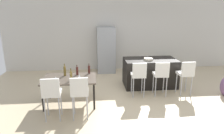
# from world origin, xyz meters

# --- Properties ---
(ground_plane) EXTENTS (10.00, 10.00, 0.00)m
(ground_plane) POSITION_xyz_m (0.00, 0.00, 0.00)
(ground_plane) COLOR #C6B28E
(back_wall) EXTENTS (10.00, 0.12, 2.90)m
(back_wall) POSITION_xyz_m (0.00, 2.87, 1.45)
(back_wall) COLOR beige
(back_wall) RESTS_ON ground_plane
(kitchen_island) EXTENTS (1.71, 0.95, 0.92)m
(kitchen_island) POSITION_xyz_m (0.54, 0.69, 0.46)
(kitchen_island) COLOR black
(kitchen_island) RESTS_ON ground_plane
(bar_chair_left) EXTENTS (0.41, 0.41, 1.05)m
(bar_chair_left) POSITION_xyz_m (-0.04, -0.17, 0.70)
(bar_chair_left) COLOR white
(bar_chair_left) RESTS_ON ground_plane
(bar_chair_middle) EXTENTS (0.43, 0.43, 1.05)m
(bar_chair_middle) POSITION_xyz_m (0.62, -0.17, 0.70)
(bar_chair_middle) COLOR white
(bar_chair_middle) RESTS_ON ground_plane
(bar_chair_right) EXTENTS (0.42, 0.42, 1.05)m
(bar_chair_right) POSITION_xyz_m (1.38, -0.17, 0.70)
(bar_chair_right) COLOR white
(bar_chair_right) RESTS_ON ground_plane
(dining_table) EXTENTS (1.40, 0.92, 0.74)m
(dining_table) POSITION_xyz_m (-1.98, -0.46, 0.68)
(dining_table) COLOR #4C4238
(dining_table) RESTS_ON ground_plane
(dining_chair_near) EXTENTS (0.41, 0.41, 1.05)m
(dining_chair_near) POSITION_xyz_m (-2.30, -1.29, 0.70)
(dining_chair_near) COLOR white
(dining_chair_near) RESTS_ON ground_plane
(dining_chair_far) EXTENTS (0.41, 0.41, 1.05)m
(dining_chair_far) POSITION_xyz_m (-1.67, -1.29, 0.70)
(dining_chair_far) COLOR white
(dining_chair_far) RESTS_ON ground_plane
(wine_bottle_end) EXTENTS (0.07, 0.07, 0.28)m
(wine_bottle_end) POSITION_xyz_m (-1.80, -0.19, 0.85)
(wine_bottle_end) COLOR #471E19
(wine_bottle_end) RESTS_ON dining_table
(wine_bottle_inner) EXTENTS (0.07, 0.07, 0.32)m
(wine_bottle_inner) POSITION_xyz_m (-1.92, -0.65, 0.86)
(wine_bottle_inner) COLOR brown
(wine_bottle_inner) RESTS_ON dining_table
(wine_bottle_far) EXTENTS (0.06, 0.06, 0.29)m
(wine_bottle_far) POSITION_xyz_m (-1.47, -0.09, 0.86)
(wine_bottle_far) COLOR #471E19
(wine_bottle_far) RESTS_ON dining_table
(wine_bottle_near) EXTENTS (0.07, 0.07, 0.34)m
(wine_bottle_near) POSITION_xyz_m (-2.13, -0.23, 0.87)
(wine_bottle_near) COLOR brown
(wine_bottle_near) RESTS_ON dining_table
(wine_glass_left) EXTENTS (0.07, 0.07, 0.17)m
(wine_glass_left) POSITION_xyz_m (-1.71, -0.70, 0.86)
(wine_glass_left) COLOR silver
(wine_glass_left) RESTS_ON dining_table
(wine_glass_middle) EXTENTS (0.07, 0.07, 0.17)m
(wine_glass_middle) POSITION_xyz_m (-2.27, -0.84, 0.86)
(wine_glass_middle) COLOR silver
(wine_glass_middle) RESTS_ON dining_table
(refrigerator) EXTENTS (0.72, 0.68, 1.84)m
(refrigerator) POSITION_xyz_m (-0.82, 2.43, 0.92)
(refrigerator) COLOR #939699
(refrigerator) RESTS_ON ground_plane
(fruit_bowl) EXTENTS (0.28, 0.28, 0.07)m
(fruit_bowl) POSITION_xyz_m (0.43, 0.56, 0.96)
(fruit_bowl) COLOR beige
(fruit_bowl) RESTS_ON kitchen_island
(potted_plant) EXTENTS (0.35, 0.35, 0.56)m
(potted_plant) POSITION_xyz_m (1.80, 2.42, 0.32)
(potted_plant) COLOR #38383D
(potted_plant) RESTS_ON ground_plane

